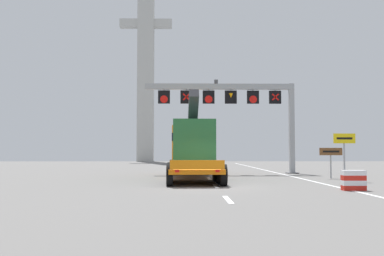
{
  "coord_description": "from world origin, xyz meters",
  "views": [
    {
      "loc": [
        -1.26,
        -22.2,
        1.75
      ],
      "look_at": [
        -0.75,
        8.33,
        3.35
      ],
      "focal_mm": 41.77,
      "sensor_mm": 36.0,
      "label": 1
    }
  ],
  "objects_px": {
    "bridge_pylon_distant": "(146,48)",
    "exit_sign_yellow": "(344,146)",
    "tourist_info_sign_brown": "(331,155)",
    "crash_barrier_striped": "(353,180)",
    "overhead_lane_gantry": "(237,100)",
    "heavy_haul_truck_orange": "(191,148)"
  },
  "relations": [
    {
      "from": "heavy_haul_truck_orange",
      "to": "tourist_info_sign_brown",
      "type": "distance_m",
      "value": 9.13
    },
    {
      "from": "heavy_haul_truck_orange",
      "to": "bridge_pylon_distant",
      "type": "distance_m",
      "value": 50.55
    },
    {
      "from": "exit_sign_yellow",
      "to": "tourist_info_sign_brown",
      "type": "relative_size",
      "value": 1.41
    },
    {
      "from": "heavy_haul_truck_orange",
      "to": "bridge_pylon_distant",
      "type": "relative_size",
      "value": 0.37
    },
    {
      "from": "tourist_info_sign_brown",
      "to": "crash_barrier_striped",
      "type": "bearing_deg",
      "value": -102.23
    },
    {
      "from": "exit_sign_yellow",
      "to": "heavy_haul_truck_orange",
      "type": "bearing_deg",
      "value": 156.69
    },
    {
      "from": "heavy_haul_truck_orange",
      "to": "exit_sign_yellow",
      "type": "distance_m",
      "value": 9.72
    },
    {
      "from": "bridge_pylon_distant",
      "to": "overhead_lane_gantry",
      "type": "bearing_deg",
      "value": -75.21
    },
    {
      "from": "exit_sign_yellow",
      "to": "tourist_info_sign_brown",
      "type": "bearing_deg",
      "value": 87.42
    },
    {
      "from": "heavy_haul_truck_orange",
      "to": "bridge_pylon_distant",
      "type": "xyz_separation_m",
      "value": [
        -7.16,
        46.81,
        17.69
      ]
    },
    {
      "from": "bridge_pylon_distant",
      "to": "exit_sign_yellow",
      "type": "bearing_deg",
      "value": -72.38
    },
    {
      "from": "overhead_lane_gantry",
      "to": "crash_barrier_striped",
      "type": "xyz_separation_m",
      "value": [
        3.38,
        -15.37,
        -5.36
      ]
    },
    {
      "from": "overhead_lane_gantry",
      "to": "tourist_info_sign_brown",
      "type": "distance_m",
      "value": 9.43
    },
    {
      "from": "tourist_info_sign_brown",
      "to": "bridge_pylon_distant",
      "type": "xyz_separation_m",
      "value": [
        -16.22,
        47.83,
        18.18
      ]
    },
    {
      "from": "heavy_haul_truck_orange",
      "to": "exit_sign_yellow",
      "type": "xyz_separation_m",
      "value": [
        8.93,
        -3.85,
        0.09
      ]
    },
    {
      "from": "crash_barrier_striped",
      "to": "exit_sign_yellow",
      "type": "bearing_deg",
      "value": 73.45
    },
    {
      "from": "tourist_info_sign_brown",
      "to": "crash_barrier_striped",
      "type": "xyz_separation_m",
      "value": [
        -1.92,
        -8.87,
        -1.05
      ]
    },
    {
      "from": "tourist_info_sign_brown",
      "to": "bridge_pylon_distant",
      "type": "bearing_deg",
      "value": 108.73
    },
    {
      "from": "overhead_lane_gantry",
      "to": "tourist_info_sign_brown",
      "type": "bearing_deg",
      "value": -50.78
    },
    {
      "from": "crash_barrier_striped",
      "to": "bridge_pylon_distant",
      "type": "relative_size",
      "value": 0.03
    },
    {
      "from": "bridge_pylon_distant",
      "to": "heavy_haul_truck_orange",
      "type": "bearing_deg",
      "value": -81.3
    },
    {
      "from": "overhead_lane_gantry",
      "to": "bridge_pylon_distant",
      "type": "xyz_separation_m",
      "value": [
        -10.91,
        41.32,
        13.87
      ]
    }
  ]
}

